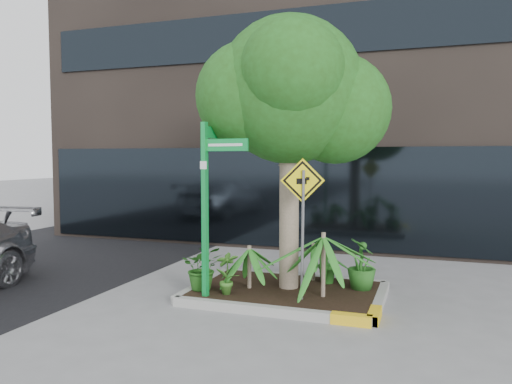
% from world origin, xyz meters
% --- Properties ---
extents(ground, '(80.00, 80.00, 0.00)m').
position_xyz_m(ground, '(0.00, 0.00, 0.00)').
color(ground, gray).
rests_on(ground, ground).
extents(planter, '(3.35, 2.36, 0.15)m').
position_xyz_m(planter, '(0.23, 0.27, 0.10)').
color(planter, '#9E9E99').
rests_on(planter, ground).
extents(tree, '(3.28, 2.91, 4.92)m').
position_xyz_m(tree, '(0.22, 0.41, 3.60)').
color(tree, gray).
rests_on(tree, ground).
extents(palm_front, '(1.20, 1.20, 1.33)m').
position_xyz_m(palm_front, '(0.91, 0.01, 1.15)').
color(palm_front, gray).
rests_on(palm_front, ground).
extents(palm_left, '(0.85, 0.85, 0.94)m').
position_xyz_m(palm_left, '(-0.42, 0.12, 0.85)').
color(palm_left, gray).
rests_on(palm_left, ground).
extents(palm_back, '(0.78, 0.78, 0.87)m').
position_xyz_m(palm_back, '(0.52, 1.03, 0.80)').
color(palm_back, gray).
rests_on(palm_back, ground).
extents(shrub_a, '(0.93, 0.93, 0.78)m').
position_xyz_m(shrub_a, '(-1.15, -0.24, 0.54)').
color(shrub_a, '#225A19').
rests_on(shrub_a, planter).
extents(shrub_b, '(0.63, 0.63, 0.88)m').
position_xyz_m(shrub_b, '(1.45, 0.71, 0.59)').
color(shrub_b, '#225D1C').
rests_on(shrub_b, planter).
extents(shrub_c, '(0.54, 0.54, 0.73)m').
position_xyz_m(shrub_c, '(-0.64, -0.37, 0.52)').
color(shrub_c, '#387323').
rests_on(shrub_c, planter).
extents(shrub_d, '(0.51, 0.51, 0.77)m').
position_xyz_m(shrub_d, '(0.81, 0.87, 0.53)').
color(shrub_d, '#1E5518').
rests_on(shrub_d, planter).
extents(street_sign_post, '(0.88, 0.99, 3.02)m').
position_xyz_m(street_sign_post, '(-0.87, -0.54, 1.87)').
color(street_sign_post, '#0E9F3F').
rests_on(street_sign_post, ground).
extents(cattle_sign, '(0.66, 0.27, 2.28)m').
position_xyz_m(cattle_sign, '(0.64, -0.33, 1.69)').
color(cattle_sign, slate).
rests_on(cattle_sign, ground).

